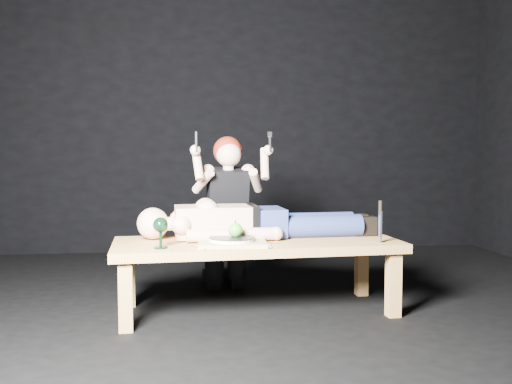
# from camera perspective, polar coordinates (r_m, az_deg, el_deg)

# --- Properties ---
(ground) EXTENTS (5.00, 5.00, 0.00)m
(ground) POSITION_cam_1_polar(r_m,az_deg,el_deg) (3.45, 3.01, -12.86)
(ground) COLOR black
(ground) RESTS_ON ground
(back_wall) EXTENTS (5.00, 0.00, 5.00)m
(back_wall) POSITION_cam_1_polar(r_m,az_deg,el_deg) (5.80, -1.32, 8.96)
(back_wall) COLOR black
(back_wall) RESTS_ON ground
(table) EXTENTS (1.80, 0.77, 0.45)m
(table) POSITION_cam_1_polar(r_m,az_deg,el_deg) (3.59, 0.10, -8.43)
(table) COLOR #C09045
(table) RESTS_ON ground
(lying_man) EXTENTS (1.73, 0.62, 0.25)m
(lying_man) POSITION_cam_1_polar(r_m,az_deg,el_deg) (3.69, 0.47, -2.57)
(lying_man) COLOR beige
(lying_man) RESTS_ON table
(kneeling_woman) EXTENTS (0.68, 0.74, 1.14)m
(kneeling_woman) POSITION_cam_1_polar(r_m,az_deg,el_deg) (4.08, -3.06, -2.02)
(kneeling_woman) COLOR black
(kneeling_woman) RESTS_ON ground
(serving_tray) EXTENTS (0.41, 0.30, 0.02)m
(serving_tray) POSITION_cam_1_polar(r_m,az_deg,el_deg) (3.38, -2.43, -5.14)
(serving_tray) COLOR tan
(serving_tray) RESTS_ON table
(plate) EXTENTS (0.28, 0.28, 0.02)m
(plate) POSITION_cam_1_polar(r_m,az_deg,el_deg) (3.38, -2.43, -4.77)
(plate) COLOR white
(plate) RESTS_ON serving_tray
(apple) EXTENTS (0.09, 0.09, 0.09)m
(apple) POSITION_cam_1_polar(r_m,az_deg,el_deg) (3.38, -2.08, -3.84)
(apple) COLOR #57A628
(apple) RESTS_ON plate
(goblet) EXTENTS (0.09, 0.09, 0.18)m
(goblet) POSITION_cam_1_polar(r_m,az_deg,el_deg) (3.29, -9.56, -4.07)
(goblet) COLOR black
(goblet) RESTS_ON table
(fork_flat) EXTENTS (0.09, 0.18, 0.01)m
(fork_flat) POSITION_cam_1_polar(r_m,az_deg,el_deg) (3.30, -5.79, -5.55)
(fork_flat) COLOR #B2B2B7
(fork_flat) RESTS_ON table
(knife_flat) EXTENTS (0.03, 0.19, 0.01)m
(knife_flat) POSITION_cam_1_polar(r_m,az_deg,el_deg) (3.33, 1.39, -5.42)
(knife_flat) COLOR #B2B2B7
(knife_flat) RESTS_ON table
(spoon_flat) EXTENTS (0.15, 0.13, 0.01)m
(spoon_flat) POSITION_cam_1_polar(r_m,az_deg,el_deg) (3.47, 0.98, -5.06)
(spoon_flat) COLOR #B2B2B7
(spoon_flat) RESTS_ON table
(carving_knife) EXTENTS (0.04, 0.04, 0.26)m
(carving_knife) POSITION_cam_1_polar(r_m,az_deg,el_deg) (3.54, 12.38, -2.93)
(carving_knife) COLOR #B2B2B7
(carving_knife) RESTS_ON table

